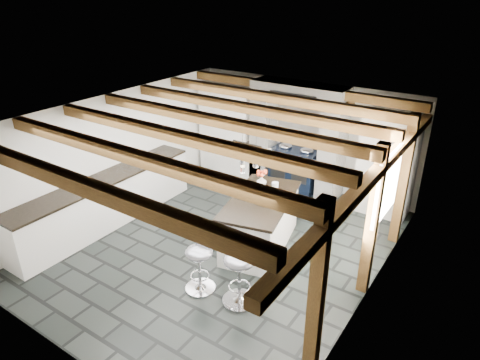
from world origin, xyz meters
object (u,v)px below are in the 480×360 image
Objects in this scene: range_cooker at (295,168)px; bar_stool_near at (240,269)px; kitchen_island at (260,222)px; bar_stool_far at (200,260)px.

range_cooker reaches higher than bar_stool_near.
range_cooker is at bearing 89.97° from kitchen_island.
kitchen_island is at bearing -76.84° from range_cooker.
kitchen_island is at bearing 132.77° from bar_stool_near.
range_cooker is 0.51× the size of kitchen_island.
range_cooker reaches higher than bar_stool_far.
range_cooker is 3.83m from bar_stool_far.
bar_stool_far is at bearing -83.60° from range_cooker.
kitchen_island reaches higher than bar_stool_far.
kitchen_island reaches higher than bar_stool_near.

